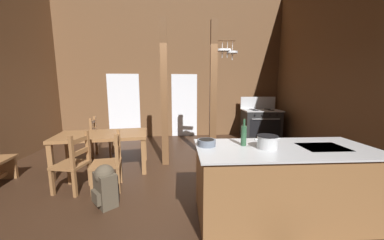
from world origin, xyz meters
name	(u,v)px	position (x,y,z in m)	size (l,w,h in m)	color
ground_plane	(178,187)	(0.00, 0.00, -0.05)	(7.91, 7.97, 0.10)	#382316
wall_back	(173,66)	(0.00, 3.66, 2.32)	(7.91, 0.14, 4.63)	brown
glazed_door_back_left	(124,106)	(-1.60, 3.58, 1.02)	(1.00, 0.01, 2.05)	white
glazed_panel_back_right	(184,106)	(0.36, 3.58, 1.02)	(0.84, 0.01, 2.05)	white
kitchen_island	(283,183)	(1.27, -1.05, 0.46)	(2.20, 1.05, 0.93)	olive
stove_range	(261,124)	(2.73, 2.91, 0.48)	(1.19, 0.89, 1.32)	#242424
support_post_with_pot_rack	(215,89)	(0.82, 1.00, 1.60)	(0.57, 0.25, 2.98)	brown
support_post_center	(164,95)	(-0.23, 1.00, 1.49)	(0.14, 0.14, 2.98)	brown
dining_table	(103,138)	(-1.45, 0.81, 0.65)	(1.78, 1.06, 0.74)	olive
ladderback_chair_near_window	(74,164)	(-1.65, -0.04, 0.45)	(0.53, 0.53, 0.95)	olive
ladderback_chair_by_post	(100,138)	(-1.79, 1.68, 0.45)	(0.48, 0.48, 0.95)	olive
ladderback_chair_at_table_end	(110,162)	(-1.10, -0.04, 0.45)	(0.50, 0.50, 0.95)	olive
backpack	(105,184)	(-1.03, -0.54, 0.31)	(0.39, 0.39, 0.60)	#4C4233
stockpot_on_counter	(267,142)	(1.03, -1.06, 1.01)	(0.32, 0.25, 0.16)	silver
mixing_bowl_on_counter	(206,143)	(0.33, -0.88, 0.97)	(0.23, 0.23, 0.08)	slate
bottle_tall_on_counter	(244,135)	(0.79, -0.91, 1.06)	(0.07, 0.07, 0.34)	#2D5638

